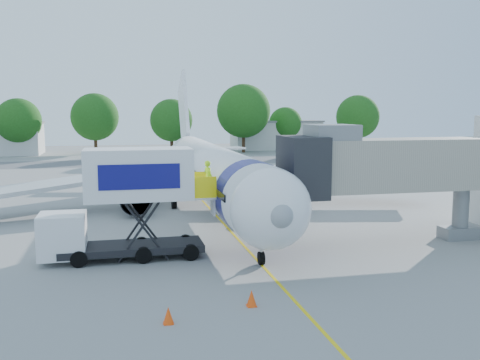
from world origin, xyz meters
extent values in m
plane|color=gray|center=(0.00, 0.00, 0.00)|extent=(160.00, 160.00, 0.00)
cube|color=yellow|center=(0.00, 0.00, 0.01)|extent=(0.15, 70.00, 0.01)
cube|color=#59595B|center=(0.00, 42.00, 0.00)|extent=(120.00, 10.00, 0.01)
cylinder|color=white|center=(0.00, 3.00, 3.00)|extent=(3.70, 28.00, 3.70)
sphere|color=white|center=(0.00, -11.00, 3.00)|extent=(3.70, 3.70, 3.70)
sphere|color=gray|center=(0.00, -12.55, 3.00)|extent=(1.10, 1.10, 1.10)
cone|color=white|center=(0.00, 20.00, 3.00)|extent=(3.70, 6.00, 3.70)
cube|color=white|center=(0.00, 21.00, 7.20)|extent=(0.35, 7.26, 8.29)
cube|color=silver|center=(9.00, 6.50, 2.30)|extent=(16.17, 9.32, 1.42)
cube|color=silver|center=(-9.00, 6.50, 2.30)|extent=(16.17, 9.32, 1.42)
cylinder|color=#999BA0|center=(5.50, 4.50, 1.30)|extent=(2.10, 3.60, 2.10)
cylinder|color=#999BA0|center=(-5.50, 4.50, 1.30)|extent=(2.10, 3.60, 2.10)
cube|color=black|center=(0.00, -11.30, 3.45)|extent=(2.60, 1.39, 0.81)
cylinder|color=navy|center=(0.00, -8.00, 3.00)|extent=(3.73, 2.00, 3.73)
cylinder|color=silver|center=(0.00, -9.50, 0.75)|extent=(0.16, 0.16, 1.50)
cylinder|color=black|center=(0.00, -9.50, 0.32)|extent=(0.25, 0.64, 0.64)
cylinder|color=black|center=(2.60, 6.00, 0.45)|extent=(0.35, 0.90, 0.90)
cylinder|color=black|center=(-2.60, 6.00, 0.45)|extent=(0.35, 0.90, 0.90)
cube|color=#A29C8A|center=(9.00, -7.00, 4.40)|extent=(13.60, 2.60, 2.80)
cube|color=black|center=(2.90, -7.00, 4.40)|extent=(2.00, 3.20, 3.20)
cube|color=slate|center=(4.50, -7.00, 6.20)|extent=(2.40, 2.40, 0.80)
cylinder|color=slate|center=(12.50, -7.00, 1.50)|extent=(0.90, 0.90, 3.00)
cube|color=slate|center=(12.50, -7.00, 0.35)|extent=(2.20, 1.20, 0.70)
cylinder|color=black|center=(11.60, -7.00, 0.35)|extent=(0.30, 0.70, 0.70)
cylinder|color=black|center=(13.40, -7.00, 0.35)|extent=(0.30, 0.70, 0.70)
cube|color=black|center=(-6.00, -7.00, 0.55)|extent=(7.00, 2.30, 0.35)
cube|color=white|center=(-9.30, -7.00, 1.35)|extent=(2.20, 2.20, 2.10)
cube|color=black|center=(-9.30, -7.00, 1.80)|extent=(1.90, 2.10, 0.70)
cube|color=white|center=(-5.60, -7.00, 4.25)|extent=(5.20, 2.40, 2.50)
cube|color=navy|center=(-5.60, -8.22, 4.25)|extent=(3.80, 0.04, 1.20)
cube|color=silver|center=(-2.45, -7.00, 3.05)|extent=(1.10, 2.20, 0.10)
cube|color=yellow|center=(-2.45, -8.05, 3.60)|extent=(1.10, 0.06, 1.10)
cube|color=yellow|center=(-2.45, -5.95, 3.60)|extent=(1.10, 0.06, 1.10)
cylinder|color=black|center=(-3.20, -8.05, 0.40)|extent=(0.80, 0.25, 0.80)
cylinder|color=black|center=(-3.20, -5.95, 0.40)|extent=(0.80, 0.25, 0.80)
cylinder|color=black|center=(-8.50, -8.05, 0.40)|extent=(0.80, 0.25, 0.80)
cylinder|color=black|center=(-8.50, -5.95, 0.40)|extent=(0.80, 0.25, 0.80)
imported|color=#ACF419|center=(-2.13, -7.00, 3.97)|extent=(0.63, 0.74, 1.73)
cube|color=white|center=(1.55, -16.02, 0.63)|extent=(3.45, 2.37, 1.25)
cube|color=navy|center=(1.55, -16.02, 1.03)|extent=(2.12, 1.93, 0.31)
cylinder|color=black|center=(0.17, -16.30, 0.31)|extent=(0.66, 0.38, 0.63)
cylinder|color=black|center=(0.50, -15.09, 0.31)|extent=(0.66, 0.38, 0.63)
cylinder|color=black|center=(2.59, -16.95, 0.31)|extent=(0.66, 0.38, 0.63)
cylinder|color=black|center=(2.92, -15.74, 0.31)|extent=(0.66, 0.38, 0.63)
cone|color=#FF490D|center=(-1.78, -14.70, 0.32)|extent=(0.40, 0.40, 0.64)
cube|color=#FF490D|center=(-1.78, -14.70, 0.02)|extent=(0.36, 0.36, 0.04)
cone|color=#FF490D|center=(-5.00, -15.66, 0.31)|extent=(0.38, 0.38, 0.61)
cube|color=#FF490D|center=(-5.00, -15.66, 0.02)|extent=(0.35, 0.35, 0.03)
cube|color=beige|center=(22.00, 62.00, 2.50)|extent=(16.00, 7.00, 5.00)
cube|color=slate|center=(22.00, 62.00, 5.15)|extent=(16.40, 7.40, 0.30)
cylinder|color=#382314|center=(-21.94, 57.15, 1.61)|extent=(0.56, 0.56, 3.22)
sphere|color=#1E4E15|center=(-21.94, 57.15, 5.54)|extent=(7.15, 7.15, 7.15)
cylinder|color=#382314|center=(-10.30, 59.03, 1.77)|extent=(0.56, 0.56, 3.54)
sphere|color=#1E4E15|center=(-10.30, 59.03, 6.10)|extent=(7.87, 7.87, 7.87)
cylinder|color=#382314|center=(2.22, 57.14, 1.61)|extent=(0.56, 0.56, 3.21)
sphere|color=#1E4E15|center=(2.22, 57.14, 5.53)|extent=(7.14, 7.14, 7.14)
cylinder|color=#382314|center=(14.33, 55.57, 2.05)|extent=(0.56, 0.56, 4.10)
sphere|color=#1E4E15|center=(14.33, 55.57, 7.07)|extent=(9.12, 9.12, 9.12)
cylinder|color=#382314|center=(23.33, 60.34, 1.37)|extent=(0.56, 0.56, 2.74)
sphere|color=#1E4E15|center=(23.33, 60.34, 4.72)|extent=(6.10, 6.10, 6.10)
cylinder|color=#382314|center=(35.70, 56.36, 1.75)|extent=(0.56, 0.56, 3.50)
sphere|color=#1E4E15|center=(35.70, 56.36, 6.03)|extent=(7.78, 7.78, 7.78)
camera|label=1|loc=(-6.50, -33.55, 7.42)|focal=40.00mm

